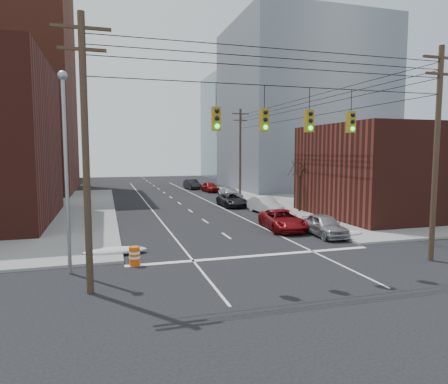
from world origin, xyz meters
TOP-DOWN VIEW (x-y plane):
  - ground at (0.00, 0.00)m, footprint 160.00×160.00m
  - sidewalk_ne at (27.00, 27.00)m, footprint 40.00×40.00m
  - building_brick_far at (-26.00, 74.00)m, footprint 22.00×18.00m
  - building_office at (22.00, 44.00)m, footprint 22.00×20.00m
  - building_glass at (24.00, 70.00)m, footprint 20.00×18.00m
  - building_storefront at (18.00, 16.00)m, footprint 16.00×12.00m
  - utility_pole_left at (-8.50, 3.00)m, footprint 2.20×0.28m
  - utility_pole_right at (8.50, 3.00)m, footprint 2.20×0.28m
  - utility_pole_far at (8.50, 34.00)m, footprint 2.20×0.28m
  - traffic_signals at (0.10, 2.97)m, footprint 17.00×0.42m
  - street_light at (-9.50, 6.00)m, footprint 0.44×0.44m
  - bare_tree at (9.59, 20.00)m, footprint 2.09×2.20m
  - snow_nw at (-7.40, 9.00)m, footprint 3.50×1.08m
  - snow_ne at (7.40, 9.50)m, footprint 3.00×1.08m
  - snow_east_far at (7.40, 14.00)m, footprint 4.00×1.08m
  - red_pickup at (4.56, 12.87)m, footprint 2.88×5.42m
  - parked_car_a at (6.35, 10.06)m, footprint 1.88×4.43m
  - parked_car_b at (6.40, 20.65)m, footprint 2.07×4.76m
  - parked_car_c at (4.80, 25.82)m, footprint 2.26×4.90m
  - parked_car_d at (6.40, 31.59)m, footprint 2.15×4.93m
  - parked_car_e at (6.40, 41.04)m, footprint 2.13×4.35m
  - parked_car_f at (4.88, 46.30)m, footprint 1.97×4.64m
  - lot_car_a at (-15.36, 20.18)m, footprint 4.36×2.67m
  - lot_car_b at (-15.08, 30.44)m, footprint 5.70×3.48m
  - construction_barrel at (-6.50, 6.50)m, footprint 0.64×0.64m

SIDE VIEW (x-z plane):
  - ground at x=0.00m, z-range 0.00..0.00m
  - sidewalk_ne at x=27.00m, z-range 0.00..0.15m
  - snow_nw at x=-7.40m, z-range 0.00..0.42m
  - snow_ne at x=7.40m, z-range 0.00..0.42m
  - snow_east_far at x=7.40m, z-range 0.00..0.42m
  - construction_barrel at x=-6.50m, z-range 0.01..0.98m
  - parked_car_c at x=4.80m, z-range 0.00..1.36m
  - parked_car_d at x=6.40m, z-range 0.00..1.41m
  - parked_car_e at x=6.40m, z-range 0.00..1.43m
  - red_pickup at x=4.56m, z-range 0.00..1.45m
  - parked_car_f at x=4.88m, z-range 0.00..1.49m
  - parked_car_a at x=6.35m, z-range 0.00..1.49m
  - parked_car_b at x=6.40m, z-range 0.00..1.52m
  - lot_car_a at x=-15.36m, z-range 0.15..1.51m
  - lot_car_b at x=-15.08m, z-range 0.15..1.63m
  - bare_tree at x=9.59m, z-range -0.15..4.79m
  - building_storefront at x=18.00m, z-range 0.00..8.00m
  - street_light at x=-9.50m, z-range 0.88..10.20m
  - utility_pole_left at x=-8.50m, z-range 0.28..11.28m
  - utility_pole_right at x=8.50m, z-range 0.28..11.28m
  - utility_pole_far at x=8.50m, z-range 0.28..11.28m
  - building_brick_far at x=-26.00m, z-range 0.00..12.00m
  - traffic_signals at x=0.10m, z-range 6.16..8.18m
  - building_glass at x=24.00m, z-range 0.00..22.00m
  - building_office at x=22.00m, z-range 0.00..25.00m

